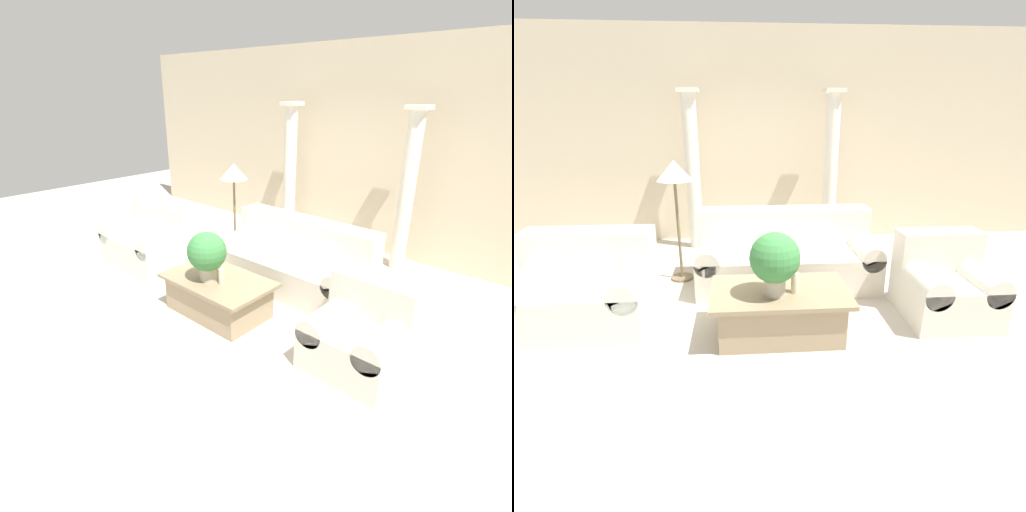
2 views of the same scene
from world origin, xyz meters
TOP-DOWN VIEW (x-y plane):
  - ground_plane at (0.00, 0.00)m, footprint 16.00×16.00m
  - wall_back at (0.00, 2.64)m, footprint 10.00×0.06m
  - sofa_long at (0.26, 0.74)m, footprint 2.13×0.99m
  - loveseat at (-1.86, -0.07)m, footprint 1.30×0.99m
  - coffee_table at (0.06, -0.50)m, footprint 1.29×0.80m
  - potted_plant at (-0.00, -0.59)m, footprint 0.45×0.45m
  - pillar_candle at (0.19, -0.55)m, footprint 0.07×0.07m
  - floor_lamp at (-1.05, 0.91)m, footprint 0.42×0.42m
  - column_left at (-0.98, 2.21)m, footprint 0.29×0.29m
  - column_right at (1.10, 2.21)m, footprint 0.29×0.29m
  - armchair at (1.79, -0.24)m, footprint 0.86×0.87m

SIDE VIEW (x-z plane):
  - ground_plane at x=0.00m, z-range 0.00..0.00m
  - coffee_table at x=0.06m, z-range 0.01..0.46m
  - sofa_long at x=0.26m, z-range -0.09..0.78m
  - armchair at x=1.79m, z-range -0.07..0.77m
  - loveseat at x=-1.86m, z-range -0.08..0.79m
  - pillar_candle at x=0.19m, z-range 0.45..0.64m
  - potted_plant at x=0.00m, z-range 0.50..1.09m
  - column_left at x=-0.98m, z-range 0.03..2.35m
  - column_right at x=1.10m, z-range 0.03..2.35m
  - floor_lamp at x=-1.05m, z-range 0.53..2.01m
  - wall_back at x=0.00m, z-range 0.00..3.20m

